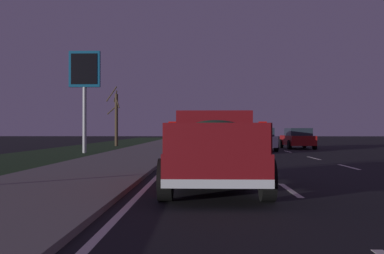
% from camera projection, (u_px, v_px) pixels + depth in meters
% --- Properties ---
extents(ground, '(144.00, 144.00, 0.00)m').
position_uv_depth(ground, '(262.00, 152.00, 28.30)').
color(ground, black).
extents(sidewalk_shoulder, '(108.00, 4.00, 0.12)m').
position_uv_depth(sidewalk_shoulder, '(145.00, 151.00, 28.48)').
color(sidewalk_shoulder, slate).
rests_on(sidewalk_shoulder, ground).
extents(grass_verge, '(108.00, 6.00, 0.01)m').
position_uv_depth(grass_verge, '(68.00, 152.00, 28.60)').
color(grass_verge, '#1E3819').
rests_on(grass_verge, ground).
extents(lane_markings, '(109.18, 7.04, 0.01)m').
position_uv_depth(lane_markings, '(213.00, 150.00, 31.62)').
color(lane_markings, silver).
rests_on(lane_markings, ground).
extents(pickup_truck, '(5.43, 2.31, 1.87)m').
position_uv_depth(pickup_truck, '(214.00, 148.00, 10.60)').
color(pickup_truck, maroon).
rests_on(pickup_truck, ground).
extents(sedan_red, '(4.43, 2.07, 1.54)m').
position_uv_depth(sedan_red, '(297.00, 138.00, 33.42)').
color(sedan_red, maroon).
rests_on(sedan_red, ground).
extents(sedan_blue, '(4.42, 2.06, 1.54)m').
position_uv_depth(sedan_blue, '(204.00, 141.00, 25.65)').
color(sedan_blue, navy).
rests_on(sedan_blue, ground).
extents(sedan_white, '(4.42, 2.06, 1.54)m').
position_uv_depth(sedan_white, '(259.00, 139.00, 30.12)').
color(sedan_white, silver).
rests_on(sedan_white, ground).
extents(gas_price_sign, '(0.27, 1.90, 6.22)m').
position_uv_depth(gas_price_sign, '(85.00, 77.00, 27.17)').
color(gas_price_sign, '#99999E').
rests_on(gas_price_sign, ground).
extents(bare_tree_far, '(1.63, 1.38, 5.26)m').
position_uv_depth(bare_tree_far, '(116.00, 117.00, 39.08)').
color(bare_tree_far, '#423323').
rests_on(bare_tree_far, ground).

